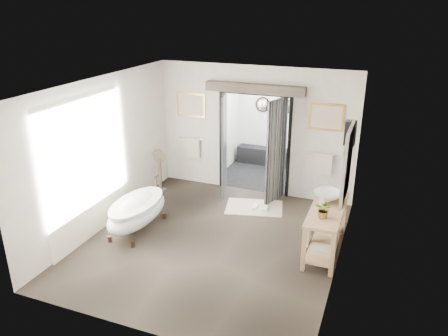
{
  "coord_description": "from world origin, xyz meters",
  "views": [
    {
      "loc": [
        2.76,
        -6.49,
        4.2
      ],
      "look_at": [
        0.0,
        0.6,
        1.25
      ],
      "focal_mm": 35.0,
      "sensor_mm": 36.0,
      "label": 1
    }
  ],
  "objects": [
    {
      "name": "ground_plane",
      "position": [
        0.0,
        0.0,
        0.0
      ],
      "size": [
        5.0,
        5.0,
        0.0
      ],
      "primitive_type": "plane",
      "color": "#463B31"
    },
    {
      "name": "room_shell",
      "position": [
        -0.04,
        -0.12,
        1.86
      ],
      "size": [
        4.52,
        5.02,
        2.91
      ],
      "color": "silver",
      "rests_on": "ground_plane"
    },
    {
      "name": "shower_room",
      "position": [
        0.0,
        3.99,
        0.91
      ],
      "size": [
        2.22,
        2.01,
        2.51
      ],
      "color": "black",
      "rests_on": "ground_plane"
    },
    {
      "name": "back_wall_dressing",
      "position": [
        0.0,
        2.32,
        1.56
      ],
      "size": [
        3.82,
        0.79,
        2.52
      ],
      "color": "black",
      "rests_on": "ground_plane"
    },
    {
      "name": "clawfoot_tub",
      "position": [
        -1.52,
        -0.1,
        0.4
      ],
      "size": [
        0.75,
        1.69,
        0.82
      ],
      "color": "#412C22",
      "rests_on": "ground_plane"
    },
    {
      "name": "vanity",
      "position": [
        1.95,
        0.42,
        0.51
      ],
      "size": [
        0.57,
        1.6,
        0.85
      ],
      "color": "tan",
      "rests_on": "ground_plane"
    },
    {
      "name": "pedestal_mirror",
      "position": [
        -1.98,
        1.63,
        0.45
      ],
      "size": [
        0.31,
        0.2,
        1.05
      ],
      "color": "brown",
      "rests_on": "ground_plane"
    },
    {
      "name": "rug",
      "position": [
        0.3,
        1.63,
        0.01
      ],
      "size": [
        1.35,
        1.06,
        0.01
      ],
      "primitive_type": "cube",
      "rotation": [
        0.0,
        0.0,
        0.24
      ],
      "color": "beige",
      "rests_on": "ground_plane"
    },
    {
      "name": "slippers",
      "position": [
        0.44,
        1.62,
        0.04
      ],
      "size": [
        0.35,
        0.26,
        0.05
      ],
      "color": "#EDE6CC",
      "rests_on": "rug"
    },
    {
      "name": "basin",
      "position": [
        1.93,
        0.73,
        0.94
      ],
      "size": [
        0.61,
        0.61,
        0.17
      ],
      "primitive_type": "imported",
      "rotation": [
        0.0,
        0.0,
        0.27
      ],
      "color": "white",
      "rests_on": "vanity"
    },
    {
      "name": "plant",
      "position": [
        1.97,
        0.04,
        1.0
      ],
      "size": [
        0.32,
        0.3,
        0.3
      ],
      "primitive_type": "imported",
      "rotation": [
        0.0,
        0.0,
        -0.27
      ],
      "color": "gray",
      "rests_on": "vanity"
    },
    {
      "name": "soap_bottle_a",
      "position": [
        1.86,
        0.53,
        0.95
      ],
      "size": [
        0.09,
        0.09,
        0.2
      ],
      "primitive_type": "imported",
      "rotation": [
        0.0,
        0.0,
        -0.04
      ],
      "color": "gray",
      "rests_on": "vanity"
    },
    {
      "name": "soap_bottle_b",
      "position": [
        1.87,
        1.14,
        0.93
      ],
      "size": [
        0.14,
        0.14,
        0.16
      ],
      "primitive_type": "imported",
      "rotation": [
        0.0,
        0.0,
        0.1
      ],
      "color": "gray",
      "rests_on": "vanity"
    }
  ]
}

